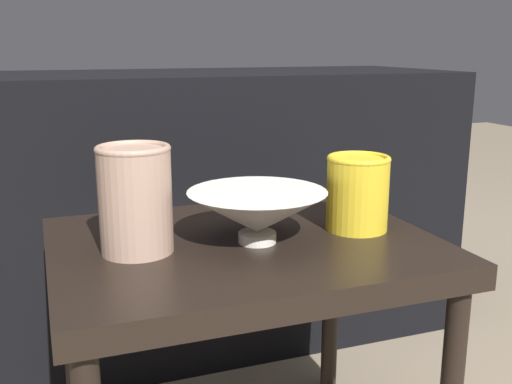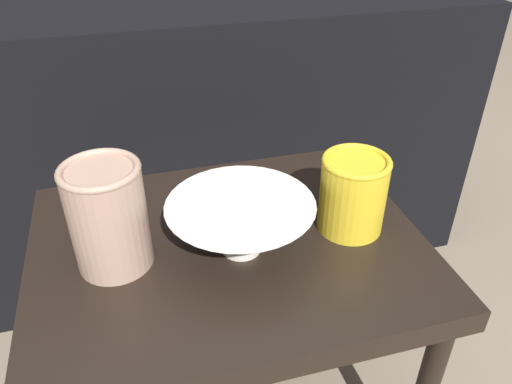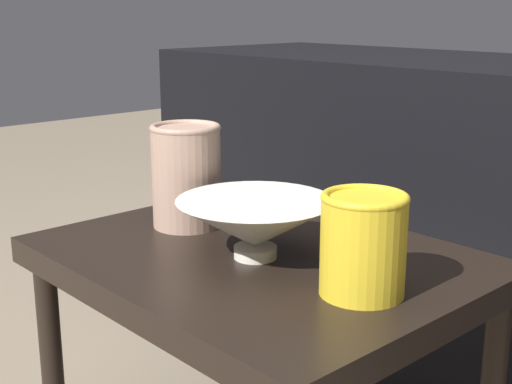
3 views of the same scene
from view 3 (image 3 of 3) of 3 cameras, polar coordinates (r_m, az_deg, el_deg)
table at (r=1.08m, az=0.28°, el=-7.47°), size 0.62×0.49×0.45m
couch_backdrop at (r=1.54m, az=16.92°, el=-3.13°), size 1.49×0.50×0.70m
bowl at (r=1.02m, az=-0.05°, el=-2.56°), size 0.23×0.23×0.09m
vase_textured_left at (r=1.16m, az=-5.51°, el=1.46°), size 0.11×0.11×0.17m
vase_colorful_right at (r=0.89m, az=8.57°, el=-4.02°), size 0.11×0.11×0.13m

